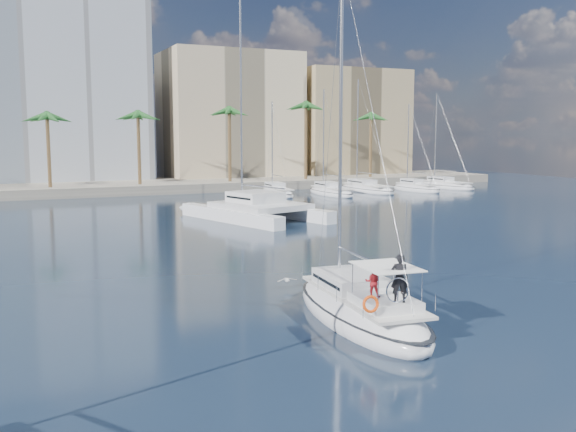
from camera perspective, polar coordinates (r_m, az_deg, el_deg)
name	(u,v)px	position (r m, az deg, el deg)	size (l,w,h in m)	color
ground	(292,303)	(29.40, 0.39, -7.74)	(160.00, 160.00, 0.00)	black
quay	(95,188)	(87.81, -16.80, 2.40)	(120.00, 14.00, 1.20)	gray
building_beige	(229,119)	(101.61, -5.23, 8.61)	(20.00, 14.00, 20.00)	beige
building_tan_right	(347,126)	(108.19, 5.27, 8.00)	(18.00, 12.00, 18.00)	tan
palm_centre	(97,112)	(83.61, -16.66, 8.82)	(3.60, 3.60, 12.30)	brown
palm_right	(337,116)	(94.70, 4.41, 8.89)	(3.60, 3.60, 12.30)	brown
main_sloop	(360,309)	(26.68, 6.41, -8.23)	(4.43, 10.73, 15.49)	white
catamaran	(257,206)	(57.49, -2.79, 0.86)	(10.31, 15.13, 19.90)	white
seagull	(287,280)	(32.08, -0.11, -5.71)	(1.05, 0.45, 0.19)	silver
moored_yacht_a	(277,196)	(79.82, -0.96, 1.82)	(2.72, 9.35, 11.90)	white
moored_yacht_b	(331,195)	(80.89, 3.83, 1.88)	(3.14, 10.78, 13.72)	white
moored_yacht_c	(367,192)	(85.87, 7.01, 2.15)	(3.55, 12.21, 15.54)	white
moored_yacht_d	(416,191)	(87.84, 11.31, 2.18)	(2.72, 9.35, 11.90)	white
moored_yacht_e	(445,188)	(93.35, 13.82, 2.41)	(3.14, 10.78, 13.72)	white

